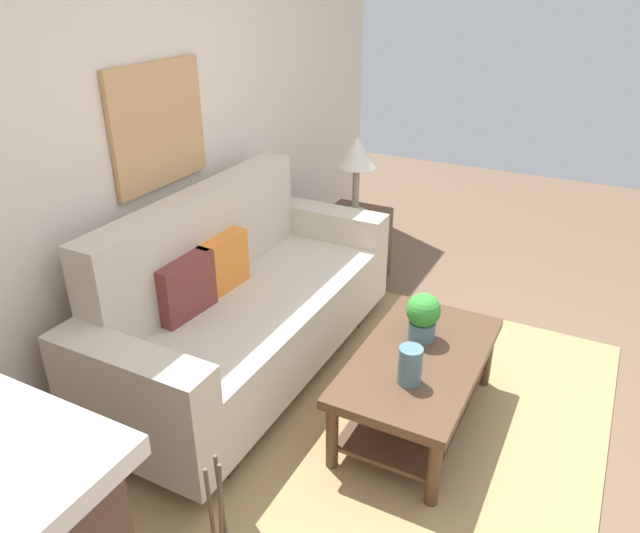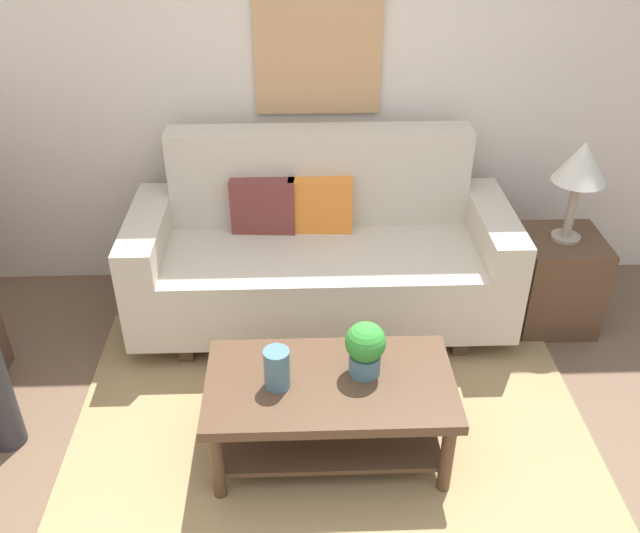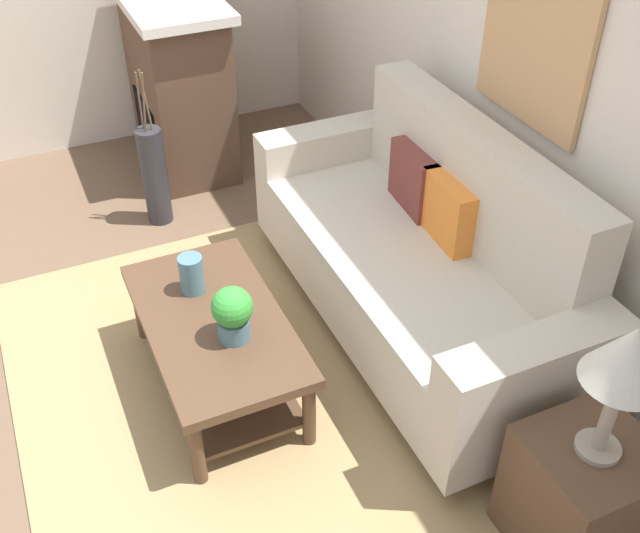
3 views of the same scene
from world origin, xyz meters
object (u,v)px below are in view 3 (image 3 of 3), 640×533
Objects in this scene: side_table at (580,498)px; floor_vase at (155,176)px; throw_pillow_maroon at (415,179)px; potted_plant_tabletop at (233,313)px; coffee_table at (216,337)px; tabletop_vase at (192,274)px; framed_painting at (534,49)px; couch at (421,259)px; fireplace at (179,84)px; table_lamp at (628,360)px; throw_pillow_orange at (449,211)px.

side_table is 0.89× the size of floor_vase.
throw_pillow_maroon reaches higher than potted_plant_tabletop.
tabletop_vase is at bearing -174.27° from coffee_table.
tabletop_vase is (-0.23, -0.02, 0.21)m from coffee_table.
tabletop_vase is 1.89m from side_table.
framed_painting is at bearing 43.32° from floor_vase.
fireplace is (-2.16, -0.60, 0.16)m from couch.
couch is 11.13× the size of tabletop_vase.
couch is 8.04× the size of potted_plant_tabletop.
couch is at bearing 90.00° from coffee_table.
fireplace is 2.55m from framed_painting.
couch is 1.37m from side_table.
potted_plant_tabletop is 1.73m from framed_painting.
side_table is (1.35, -0.10, -0.15)m from couch.
side_table reaches higher than coffee_table.
potted_plant_tabletop is at bearing 16.86° from coffee_table.
fireplace is at bearing -171.90° from table_lamp.
tabletop_vase is 1.32m from floor_vase.
couch reaches higher than tabletop_vase.
framed_painting is (-0.00, 1.54, 1.11)m from coffee_table.
throw_pillow_orange is at bearing -90.00° from framed_painting.
couch is 1.47m from table_lamp.
fireplace is (-2.16, -0.73, -0.09)m from throw_pillow_orange.
coffee_table is (0.00, -1.07, -0.12)m from couch.
throw_pillow_orange is 1.17m from potted_plant_tabletop.
throw_pillow_orange is at bearing 35.71° from floor_vase.
coffee_table is 2.23m from fireplace.
couch reaches higher than throw_pillow_maroon.
framed_painting is at bearing 90.00° from throw_pillow_orange.
potted_plant_tabletop is (0.38, 0.07, 0.05)m from tabletop_vase.
fireplace is at bearing 150.29° from floor_vase.
framed_painting is (1.52, 1.43, 1.11)m from floor_vase.
framed_painting is at bearing 46.45° from throw_pillow_maroon.
tabletop_vase is at bearing -147.81° from side_table.
table_lamp reaches higher than couch.
couch is 3.76× the size of side_table.
tabletop_vase is at bearing -5.72° from floor_vase.
tabletop_vase is 0.34× the size of side_table.
table_lamp reaches higher than tabletop_vase.
table_lamp reaches higher than potted_plant_tabletop.
side_table is (1.68, -0.23, -0.40)m from throw_pillow_maroon.
throw_pillow_orange is 1.25m from tabletop_vase.
table_lamp is (1.20, 0.93, 0.42)m from potted_plant_tabletop.
fireplace is (-3.52, -0.50, 0.31)m from side_table.
throw_pillow_maroon is 0.57× the size of floor_vase.
couch reaches higher than throw_pillow_orange.
potted_plant_tabletop is (0.15, -1.03, 0.14)m from couch.
coffee_table is at bearing 5.73° from tabletop_vase.
throw_pillow_orange is 0.63× the size of table_lamp.
side_table is (1.58, 1.00, -0.24)m from tabletop_vase.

